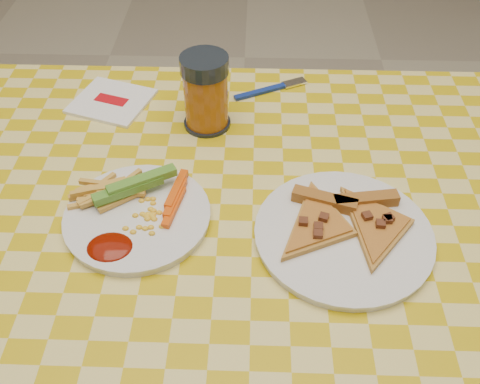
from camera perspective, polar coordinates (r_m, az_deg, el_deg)
name	(u,v)px	position (r m, az deg, el deg)	size (l,w,h in m)	color
table	(220,251)	(0.88, -2.11, -6.28)	(1.28, 0.88, 0.76)	white
plate_left	(138,217)	(0.84, -10.86, -2.68)	(0.22, 0.22, 0.01)	white
plate_right	(343,236)	(0.81, 10.95, -4.59)	(0.26, 0.26, 0.01)	white
fries_veggies	(133,202)	(0.84, -11.38, -1.04)	(0.20, 0.19, 0.04)	gold
pizza_slices	(346,222)	(0.81, 11.20, -3.14)	(0.25, 0.22, 0.02)	#C08B3B
drink_glass	(206,93)	(0.97, -3.68, 10.49)	(0.09, 0.09, 0.14)	black
napkin	(112,101)	(1.09, -13.54, 9.40)	(0.17, 0.17, 0.01)	white
fork	(272,89)	(1.10, 3.39, 10.95)	(0.15, 0.09, 0.01)	navy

